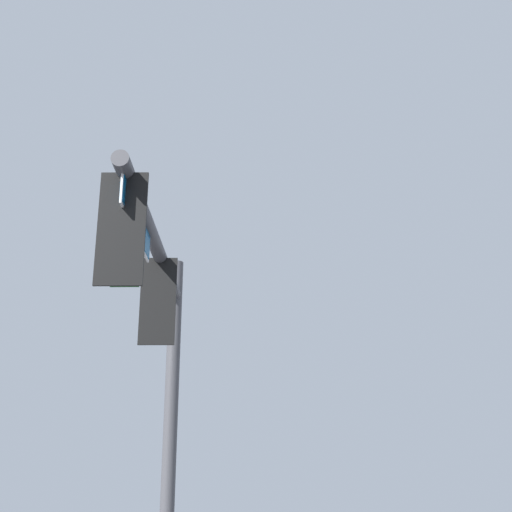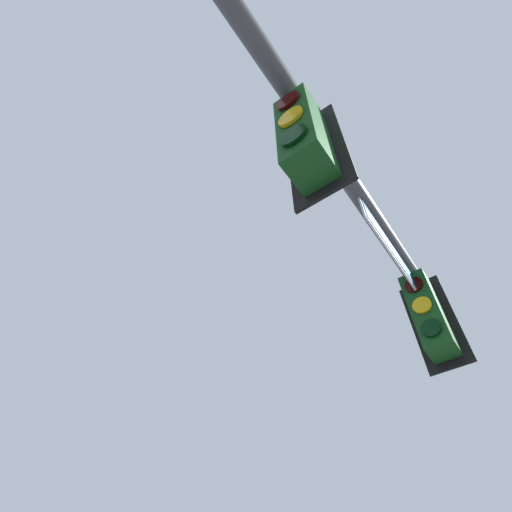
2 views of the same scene
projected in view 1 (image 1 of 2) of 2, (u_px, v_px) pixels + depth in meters
name	position (u px, v px, depth m)	size (l,w,h in m)	color
signal_pole_near	(157.00, 328.00, 10.16)	(5.18, 1.15, 5.75)	#47474C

